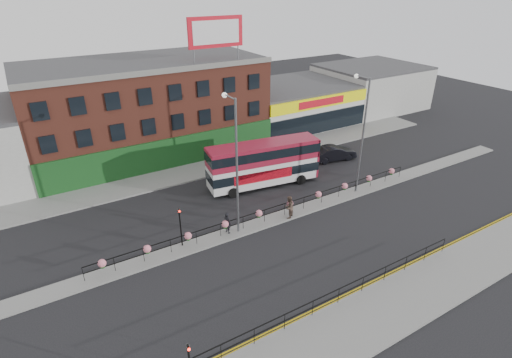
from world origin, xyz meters
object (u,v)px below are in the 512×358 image
double_decker_bus (264,160)px  lamp_column_east (362,126)px  pedestrian_b (289,207)px  car (334,153)px  pedestrian_a (227,223)px  lamp_column_west (235,156)px

double_decker_bus → lamp_column_east: lamp_column_east is taller
double_decker_bus → pedestrian_b: double_decker_bus is taller
double_decker_bus → lamp_column_east: (6.64, -5.47, 3.75)m
car → pedestrian_a: (-16.65, -6.74, 0.24)m
car → lamp_column_east: 9.20m
lamp_column_east → car: bearing=64.3°
double_decker_bus → car: double_decker_bus is taller
car → lamp_column_east: (-3.16, -6.57, 5.61)m
pedestrian_a → lamp_column_east: 14.52m
lamp_column_west → lamp_column_east: 12.67m
double_decker_bus → lamp_column_east: 9.39m
double_decker_bus → pedestrian_b: (-1.48, -6.29, -1.54)m
double_decker_bus → lamp_column_west: (-6.03, -5.61, 3.82)m
car → lamp_column_east: lamp_column_east is taller
double_decker_bus → lamp_column_west: lamp_column_west is taller
pedestrian_a → lamp_column_west: size_ratio=0.17×
car → pedestrian_b: size_ratio=2.64×
pedestrian_a → lamp_column_west: bearing=-102.1°
car → lamp_column_west: size_ratio=0.49×
lamp_column_west → lamp_column_east: size_ratio=1.01×
pedestrian_b → lamp_column_east: bearing=151.2°
pedestrian_b → lamp_column_east: (8.11, 0.81, 5.29)m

